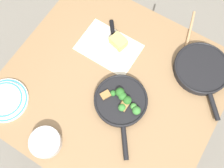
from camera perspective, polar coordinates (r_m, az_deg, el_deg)
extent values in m
plane|color=slate|center=(2.00, 0.00, -7.25)|extent=(14.00, 14.00, 0.00)
cube|color=olive|center=(1.30, 0.00, -0.51)|extent=(1.09, 1.03, 0.03)
cylinder|color=#BCBCC1|center=(1.82, 20.97, -0.33)|extent=(0.05, 0.05, 0.71)
cylinder|color=#BCBCC1|center=(1.93, -5.36, 14.04)|extent=(0.05, 0.05, 0.71)
cylinder|color=#BCBCC1|center=(1.75, -22.02, -8.50)|extent=(0.05, 0.05, 0.71)
cylinder|color=black|center=(1.25, 2.01, -3.85)|extent=(0.26, 0.26, 0.04)
torus|color=black|center=(1.23, 2.04, -3.62)|extent=(0.27, 0.27, 0.01)
cylinder|color=black|center=(1.20, 2.94, -13.35)|extent=(0.11, 0.14, 0.02)
cylinder|color=#2C6823|center=(1.23, 2.26, -5.67)|extent=(0.01, 0.01, 0.02)
sphere|color=#387A33|center=(1.21, 2.30, -5.41)|extent=(0.04, 0.04, 0.04)
cylinder|color=#245B1C|center=(1.25, 0.22, -2.38)|extent=(0.01, 0.01, 0.02)
sphere|color=#2D6B28|center=(1.24, 0.23, -2.12)|extent=(0.03, 0.03, 0.03)
cylinder|color=#205218|center=(1.24, 3.45, -4.08)|extent=(0.02, 0.02, 0.02)
sphere|color=#286023|center=(1.22, 3.52, -3.74)|extent=(0.04, 0.04, 0.04)
cylinder|color=#2C6823|center=(1.23, 5.49, -6.33)|extent=(0.01, 0.01, 0.02)
sphere|color=#387A33|center=(1.21, 5.61, -6.05)|extent=(0.04, 0.04, 0.04)
cylinder|color=#357027|center=(1.24, 4.87, -5.35)|extent=(0.01, 0.01, 0.02)
sphere|color=#428438|center=(1.22, 4.95, -5.11)|extent=(0.03, 0.03, 0.03)
cylinder|color=#205218|center=(1.25, 1.79, -2.28)|extent=(0.02, 0.02, 0.03)
sphere|color=#286023|center=(1.22, 1.83, -1.89)|extent=(0.05, 0.05, 0.05)
cylinder|color=#245B1C|center=(1.25, 2.35, -3.13)|extent=(0.01, 0.01, 0.02)
sphere|color=#2D6B28|center=(1.22, 2.40, -2.78)|extent=(0.04, 0.04, 0.04)
cube|color=#9E703D|center=(1.24, -1.49, -2.66)|extent=(0.05, 0.06, 0.04)
cube|color=#9E703D|center=(1.23, 2.72, -5.17)|extent=(0.04, 0.05, 0.04)
cube|color=#9E703D|center=(1.24, 2.68, -4.76)|extent=(0.04, 0.03, 0.03)
cylinder|color=black|center=(1.38, 19.71, 3.32)|extent=(0.29, 0.29, 0.04)
torus|color=black|center=(1.37, 19.97, 3.63)|extent=(0.29, 0.29, 0.01)
cylinder|color=black|center=(1.33, 22.26, -4.89)|extent=(0.11, 0.12, 0.02)
cylinder|color=#E5CC60|center=(1.38, 19.71, 3.32)|extent=(0.23, 0.23, 0.02)
cylinder|color=tan|center=(1.47, 17.25, 10.90)|extent=(0.09, 0.29, 0.02)
ellipsoid|color=tan|center=(1.38, 15.97, 5.13)|extent=(0.06, 0.07, 0.02)
cube|color=silver|center=(1.38, -0.75, 8.43)|extent=(0.33, 0.23, 0.00)
cube|color=silver|center=(1.36, 0.67, 7.39)|extent=(0.15, 0.18, 0.01)
cylinder|color=black|center=(1.43, 0.04, 12.82)|extent=(0.07, 0.08, 0.02)
cube|color=#E0C15B|center=(1.36, 1.49, 9.60)|extent=(0.10, 0.08, 0.05)
cylinder|color=white|center=(1.37, -23.14, -3.43)|extent=(0.23, 0.23, 0.01)
torus|color=teal|center=(1.36, -23.23, -3.36)|extent=(0.22, 0.22, 0.01)
cylinder|color=white|center=(1.36, -23.33, -3.29)|extent=(0.19, 0.19, 0.01)
torus|color=teal|center=(1.35, -23.42, -3.22)|extent=(0.18, 0.18, 0.01)
cylinder|color=#B7B7BC|center=(1.24, -14.94, -12.76)|extent=(0.15, 0.15, 0.05)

